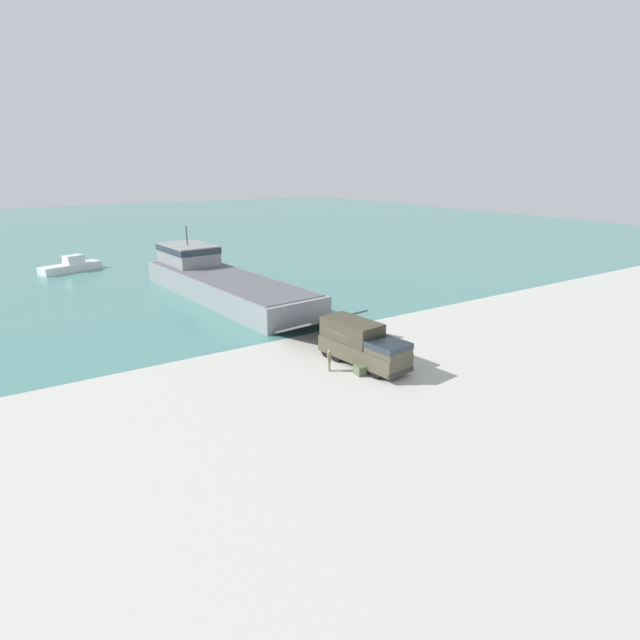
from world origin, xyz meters
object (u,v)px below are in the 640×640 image
(military_truck, at_px, (362,344))
(cargo_crate, at_px, (360,370))
(landing_craft, at_px, (218,280))
(moored_boat_a, at_px, (71,266))
(soldier_on_ramp, at_px, (329,359))

(military_truck, height_order, cargo_crate, military_truck)
(landing_craft, distance_m, moored_boat_a, 28.17)
(landing_craft, relative_size, soldier_on_ramp, 21.24)
(soldier_on_ramp, bearing_deg, cargo_crate, -25.62)
(soldier_on_ramp, distance_m, cargo_crate, 2.45)
(soldier_on_ramp, height_order, moored_boat_a, moored_boat_a)
(landing_craft, xyz_separation_m, military_truck, (0.92, -26.92, -0.15))
(moored_boat_a, bearing_deg, soldier_on_ramp, 170.39)
(landing_craft, bearing_deg, cargo_crate, -96.14)
(landing_craft, height_order, moored_boat_a, landing_craft)
(landing_craft, relative_size, moored_boat_a, 4.10)
(soldier_on_ramp, relative_size, cargo_crate, 2.01)
(soldier_on_ramp, bearing_deg, landing_craft, 110.31)
(landing_craft, distance_m, soldier_on_ramp, 26.71)
(moored_boat_a, xyz_separation_m, cargo_crate, (12.50, -53.44, -0.42))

